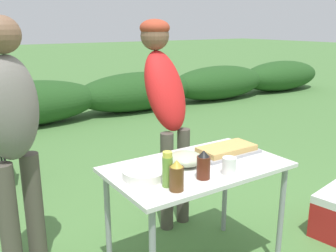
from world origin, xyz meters
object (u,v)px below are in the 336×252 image
Objects in this scene: beer_bottle at (177,176)px; plate_stack at (144,174)px; mixing_bowl at (185,159)px; bbq_sauce_bottle at (203,165)px; paper_cup_stack at (229,166)px; folding_table at (197,177)px; standing_person_in_dark_puffer at (165,97)px; food_tray at (227,150)px; standing_person_with_beanie at (12,128)px; relish_jar at (167,170)px.

plate_stack is at bearing 102.77° from beer_bottle.
mixing_bowl is 1.31× the size of beer_bottle.
paper_cup_stack is at bearing -11.88° from bbq_sauce_bottle.
paper_cup_stack is (0.07, -0.21, 0.13)m from folding_table.
plate_stack is at bearing -138.29° from standing_person_in_dark_puffer.
beer_bottle reaches higher than paper_cup_stack.
folding_table is at bearing -114.45° from standing_person_in_dark_puffer.
folding_table is 0.26m from bbq_sauce_bottle.
bbq_sauce_bottle reaches higher than food_tray.
folding_table is 0.68× the size of standing_person_with_beanie.
plate_stack is at bearing -174.83° from mixing_bowl.
mixing_bowl is 0.13× the size of standing_person_with_beanie.
standing_person_in_dark_puffer is at bearing 49.24° from plate_stack.
paper_cup_stack is 0.61× the size of beer_bottle.
standing_person_in_dark_puffer reaches higher than plate_stack.
paper_cup_stack is at bearing -129.87° from food_tray.
food_tray is 1.75× the size of plate_stack.
folding_table is 0.31m from food_tray.
relish_jar reaches higher than food_tray.
beer_bottle is at bearing -155.07° from food_tray.
mixing_bowl reaches higher than folding_table.
standing_person_with_beanie is at bearing 140.12° from paper_cup_stack.
food_tray is at bearing 50.13° from paper_cup_stack.
standing_person_with_beanie reaches higher than bbq_sauce_bottle.
standing_person_in_dark_puffer is at bearing 97.53° from food_tray.
standing_person_in_dark_puffer reaches higher than paper_cup_stack.
bbq_sauce_bottle is at bearing 11.89° from beer_bottle.
beer_bottle is 0.10× the size of standing_person_in_dark_puffer.
food_tray is at bearing -90.00° from standing_person_in_dark_puffer.
paper_cup_stack is at bearing -106.56° from standing_person_in_dark_puffer.
plate_stack is at bearing 152.12° from paper_cup_stack.
standing_person_in_dark_puffer is 1.14m from standing_person_with_beanie.
paper_cup_stack is 0.94m from standing_person_in_dark_puffer.
folding_table is 0.41m from beer_bottle.
relish_jar is 1.17× the size of bbq_sauce_bottle.
relish_jar is (-0.32, -0.15, 0.17)m from folding_table.
plate_stack is 0.31m from mixing_bowl.
relish_jar reaches higher than folding_table.
plate_stack is at bearing 177.44° from folding_table.
relish_jar is at bearing -154.45° from folding_table.
plate_stack is 0.34m from bbq_sauce_bottle.
mixing_bowl is at bearing 46.71° from beer_bottle.
mixing_bowl is at bearing 143.94° from folding_table.
beer_bottle is (0.05, -0.24, 0.06)m from plate_stack.
standing_person_with_beanie reaches higher than relish_jar.
beer_bottle is at bearing -77.23° from plate_stack.
food_tray is 0.35m from paper_cup_stack.
food_tray is 0.27× the size of standing_person_in_dark_puffer.
food_tray is 2.01× the size of mixing_bowl.
standing_person_with_beanie is at bearing 136.24° from bbq_sauce_bottle.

